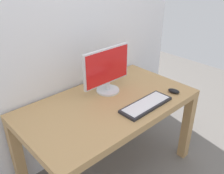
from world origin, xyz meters
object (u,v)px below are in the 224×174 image
keyboard_primary (146,105)px  mouse (174,91)px  desk (109,113)px  monitor (107,70)px

keyboard_primary → mouse: bearing=-4.0°
keyboard_primary → mouse: mouse is taller
desk → keyboard_primary: 0.31m
monitor → mouse: monitor is taller
desk → keyboard_primary: keyboard_primary is taller
keyboard_primary → mouse: (0.33, -0.02, 0.01)m
mouse → desk: bearing=139.6°
desk → monitor: bearing=52.0°
desk → monitor: monitor is taller
monitor → mouse: 0.59m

